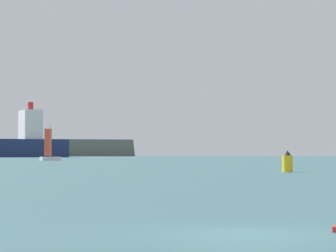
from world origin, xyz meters
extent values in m
plane|color=#386066|center=(0.00, 0.00, 0.00)|extent=(4000.00, 4000.00, 0.00)
cube|color=silver|center=(56.86, 568.56, 23.96)|extent=(15.87, 24.88, 21.61)
cylinder|color=red|center=(56.86, 568.56, 37.77)|extent=(4.00, 4.00, 6.00)
cube|color=#60665B|center=(170.62, 1169.70, 10.71)|extent=(949.56, 454.46, 21.42)
cylinder|color=yellow|center=(26.30, 54.81, 0.83)|extent=(1.04, 1.04, 1.65)
cone|color=black|center=(26.30, 54.81, 1.90)|extent=(0.72, 0.72, 0.50)
cube|color=white|center=(25.53, 223.04, 0.58)|extent=(6.51, 3.89, 1.17)
cylinder|color=#B2B2B7|center=(25.53, 223.04, 6.05)|extent=(0.16, 0.16, 9.77)
cube|color=#E54C2D|center=(24.78, 222.79, 5.57)|extent=(2.30, 0.84, 8.21)
camera|label=1|loc=(-6.36, -15.77, 1.70)|focal=83.81mm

